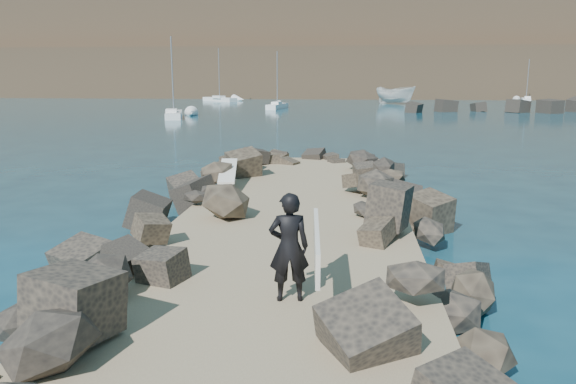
# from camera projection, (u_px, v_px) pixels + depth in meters

# --- Properties ---
(ground) EXTENTS (800.00, 800.00, 0.00)m
(ground) POSITION_uv_depth(u_px,v_px,m) (292.00, 240.00, 14.75)
(ground) COLOR #0F384C
(ground) RESTS_ON ground
(jetty) EXTENTS (6.00, 26.00, 0.60)m
(jetty) POSITION_uv_depth(u_px,v_px,m) (283.00, 253.00, 12.74)
(jetty) COLOR #8C7759
(jetty) RESTS_ON ground
(riprap_left) EXTENTS (2.60, 22.00, 1.00)m
(riprap_left) POSITION_uv_depth(u_px,v_px,m) (166.00, 234.00, 13.49)
(riprap_left) COLOR black
(riprap_left) RESTS_ON ground
(riprap_right) EXTENTS (2.60, 22.00, 1.00)m
(riprap_right) POSITION_uv_depth(u_px,v_px,m) (411.00, 242.00, 12.88)
(riprap_right) COLOR black
(riprap_right) RESTS_ON ground
(headland) EXTENTS (360.00, 140.00, 32.00)m
(headland) POSITION_uv_depth(u_px,v_px,m) (379.00, 35.00, 166.23)
(headland) COLOR #2D4919
(headland) RESTS_ON ground
(surfboard_resting) EXTENTS (0.85, 2.20, 0.07)m
(surfboard_resting) POSITION_uv_depth(u_px,v_px,m) (228.00, 174.00, 18.60)
(surfboard_resting) COLOR white
(surfboard_resting) RESTS_ON riprap_left
(boat_imported) EXTENTS (7.14, 6.65, 2.75)m
(boat_imported) POSITION_uv_depth(u_px,v_px,m) (396.00, 95.00, 86.55)
(boat_imported) COLOR silver
(boat_imported) RESTS_ON ground
(surfer_with_board) EXTENTS (0.93, 2.25, 1.81)m
(surfer_with_board) POSITION_uv_depth(u_px,v_px,m) (293.00, 247.00, 9.10)
(surfer_with_board) COLOR black
(surfer_with_board) RESTS_ON jetty
(sailboat_b) EXTENTS (2.32, 6.27, 7.49)m
(sailboat_b) POSITION_uv_depth(u_px,v_px,m) (277.00, 106.00, 73.41)
(sailboat_b) COLOR white
(sailboat_b) RESTS_ON ground
(sailboat_a) EXTENTS (3.25, 6.99, 8.27)m
(sailboat_a) POSITION_uv_depth(u_px,v_px,m) (174.00, 115.00, 57.46)
(sailboat_a) COLOR white
(sailboat_a) RESTS_ON ground
(sailboat_f) EXTENTS (2.64, 5.89, 7.08)m
(sailboat_f) POSITION_uv_depth(u_px,v_px,m) (526.00, 100.00, 92.70)
(sailboat_f) COLOR white
(sailboat_f) RESTS_ON ground
(sailboat_e) EXTENTS (6.77, 5.99, 8.92)m
(sailboat_e) POSITION_uv_depth(u_px,v_px,m) (220.00, 99.00, 95.03)
(sailboat_e) COLOR white
(sailboat_e) RESTS_ON ground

